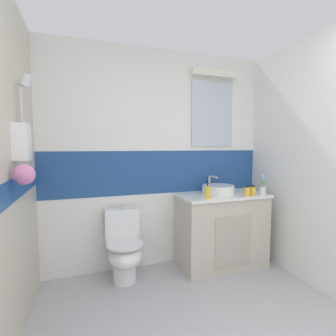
% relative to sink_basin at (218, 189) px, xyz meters
% --- Properties ---
extents(ground_plane, '(3.20, 3.48, 0.04)m').
position_rel_sink_basin_xyz_m(ground_plane, '(-0.64, -0.95, -0.92)').
color(ground_plane, '#B2B2B7').
extents(wall_back_tiled, '(3.20, 0.20, 2.50)m').
position_rel_sink_basin_xyz_m(wall_back_tiled, '(-0.63, 0.29, 0.36)').
color(wall_back_tiled, white).
rests_on(wall_back_tiled, ground_plane).
extents(vanity_cabinet, '(1.02, 0.55, 0.85)m').
position_rel_sink_basin_xyz_m(vanity_cabinet, '(0.04, -0.02, -0.48)').
color(vanity_cabinet, beige).
rests_on(vanity_cabinet, ground_plane).
extents(sink_basin, '(0.37, 0.42, 0.19)m').
position_rel_sink_basin_xyz_m(sink_basin, '(0.00, 0.00, 0.00)').
color(sink_basin, white).
rests_on(sink_basin, vanity_cabinet).
extents(toilet, '(0.37, 0.50, 0.75)m').
position_rel_sink_basin_xyz_m(toilet, '(-1.11, -0.00, -0.55)').
color(toilet, white).
rests_on(toilet, ground_plane).
extents(toothbrush_cup, '(0.07, 0.07, 0.23)m').
position_rel_sink_basin_xyz_m(toothbrush_cup, '(0.45, -0.22, 0.00)').
color(toothbrush_cup, white).
rests_on(toothbrush_cup, vanity_cabinet).
extents(soap_dispenser, '(0.06, 0.06, 0.17)m').
position_rel_sink_basin_xyz_m(soap_dispenser, '(-0.25, -0.21, 0.01)').
color(soap_dispenser, yellow).
rests_on(soap_dispenser, vanity_cabinet).
extents(lotion_bottle_short, '(0.06, 0.06, 0.12)m').
position_rel_sink_basin_xyz_m(lotion_bottle_short, '(0.32, -0.22, -0.00)').
color(lotion_bottle_short, yellow).
rests_on(lotion_bottle_short, vanity_cabinet).
extents(perfume_flask_small, '(0.05, 0.03, 0.12)m').
position_rel_sink_basin_xyz_m(perfume_flask_small, '(0.23, -0.23, 0.00)').
color(perfume_flask_small, yellow).
rests_on(perfume_flask_small, vanity_cabinet).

